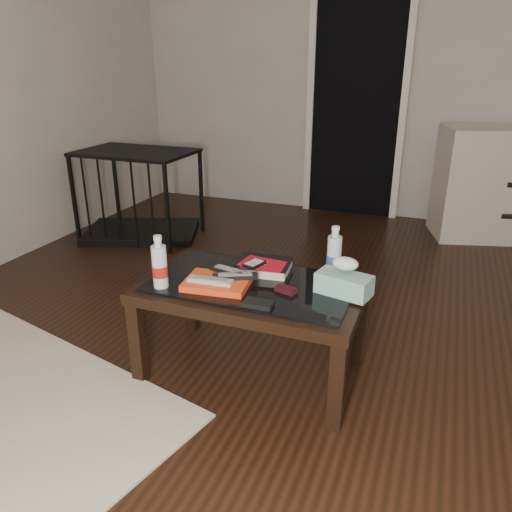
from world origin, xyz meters
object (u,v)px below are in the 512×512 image
at_px(pet_crate, 140,209).
at_px(textbook, 264,266).
at_px(tissue_box, 344,284).
at_px(coffee_table, 252,295).
at_px(water_bottle_right, 334,251).
at_px(water_bottle_left, 159,262).

relative_size(pet_crate, textbook, 4.22).
bearing_deg(pet_crate, textbook, -61.33).
bearing_deg(tissue_box, coffee_table, -162.12).
bearing_deg(water_bottle_right, pet_crate, 146.21).
xyz_separation_m(textbook, tissue_box, (0.40, -0.11, 0.02)).
height_order(coffee_table, pet_crate, pet_crate).
bearing_deg(coffee_table, tissue_box, 4.51).
bearing_deg(coffee_table, water_bottle_left, -152.86).
bearing_deg(coffee_table, textbook, 88.94).
xyz_separation_m(textbook, water_bottle_left, (-0.36, -0.33, 0.10)).
relative_size(coffee_table, water_bottle_right, 4.20).
relative_size(coffee_table, tissue_box, 4.35).
distance_m(water_bottle_left, water_bottle_right, 0.79).
distance_m(water_bottle_right, tissue_box, 0.21).
height_order(coffee_table, water_bottle_right, water_bottle_right).
bearing_deg(coffee_table, pet_crate, 136.87).
xyz_separation_m(pet_crate, textbook, (1.59, -1.35, 0.25)).
bearing_deg(water_bottle_left, pet_crate, 126.27).
bearing_deg(textbook, water_bottle_left, -144.26).
height_order(pet_crate, textbook, pet_crate).
relative_size(pet_crate, water_bottle_right, 4.44).
bearing_deg(coffee_table, water_bottle_right, 33.20).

